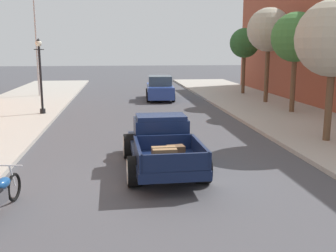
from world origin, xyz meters
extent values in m
plane|color=#47474C|center=(0.00, 0.00, 0.00)|extent=(140.00, 140.00, 0.00)
cube|color=#0F1938|center=(-0.08, 0.52, 0.54)|extent=(1.87, 4.94, 0.24)
cube|color=#0F1938|center=(-0.08, 0.87, 1.06)|extent=(1.58, 1.13, 0.80)
cube|color=#0F1938|center=(-0.08, 0.82, 1.52)|extent=(1.46, 0.97, 0.12)
cube|color=#3D4C5B|center=(-0.10, 1.44, 1.22)|extent=(1.33, 0.07, 0.44)
cube|color=#0F1938|center=(-0.11, 2.17, 0.92)|extent=(1.35, 1.53, 0.52)
cube|color=silver|center=(-0.13, 2.97, 0.90)|extent=(0.68, 0.12, 0.47)
cube|color=#0F1938|center=(-0.05, -0.88, 0.68)|extent=(1.74, 2.14, 0.04)
cube|color=#0F1938|center=(-0.86, -0.90, 0.90)|extent=(0.13, 2.10, 0.44)
cube|color=#0F1938|center=(0.76, -0.86, 0.90)|extent=(0.13, 2.10, 0.44)
cube|color=#0F1938|center=(-0.02, -1.89, 0.90)|extent=(1.62, 0.12, 0.44)
cube|color=#0F1938|center=(-0.07, 0.13, 0.90)|extent=(1.62, 0.12, 0.44)
cylinder|color=black|center=(-1.00, 1.85, 0.40)|extent=(0.38, 0.81, 0.80)
cylinder|color=silver|center=(-1.19, 1.84, 0.40)|extent=(0.03, 0.66, 0.66)
cylinder|color=silver|center=(-1.20, 1.84, 0.40)|extent=(0.03, 0.24, 0.24)
cylinder|color=black|center=(0.79, 1.89, 0.40)|extent=(0.38, 0.81, 0.80)
cylinder|color=silver|center=(0.98, 1.89, 0.40)|extent=(0.03, 0.66, 0.66)
cylinder|color=silver|center=(0.99, 1.89, 0.40)|extent=(0.03, 0.24, 0.24)
cylinder|color=black|center=(-0.94, -0.85, 0.40)|extent=(0.38, 0.81, 0.80)
cylinder|color=silver|center=(-1.13, -0.85, 0.40)|extent=(0.03, 0.66, 0.66)
cylinder|color=silver|center=(-1.14, -0.85, 0.40)|extent=(0.03, 0.24, 0.24)
cylinder|color=black|center=(0.85, -0.81, 0.40)|extent=(0.38, 0.81, 0.80)
cylinder|color=silver|center=(1.04, -0.80, 0.40)|extent=(0.03, 0.66, 0.66)
cylinder|color=silver|center=(1.05, -0.80, 0.40)|extent=(0.03, 0.24, 0.24)
cube|color=olive|center=(-0.22, -1.23, 0.90)|extent=(0.61, 0.45, 0.40)
cube|color=#3D2D1E|center=(-0.22, -1.23, 0.90)|extent=(0.62, 0.06, 0.42)
cube|color=brown|center=(0.17, -0.58, 0.84)|extent=(0.48, 0.38, 0.28)
torus|color=black|center=(-3.77, -1.51, 0.33)|extent=(0.18, 0.67, 0.67)
ellipsoid|color=navy|center=(-3.86, -2.03, 0.61)|extent=(0.34, 0.56, 0.24)
cylinder|color=silver|center=(-3.78, -1.57, 0.64)|extent=(0.09, 0.26, 0.58)
cylinder|color=silver|center=(-3.80, -1.69, 0.91)|extent=(0.62, 0.14, 0.04)
cube|color=#284293|center=(1.47, 16.49, 0.61)|extent=(1.94, 4.38, 0.80)
cube|color=#384C5B|center=(1.46, 16.34, 1.33)|extent=(1.62, 2.08, 0.64)
cylinder|color=black|center=(0.72, 17.82, 0.33)|extent=(0.25, 0.67, 0.66)
cylinder|color=black|center=(2.36, 17.73, 0.33)|extent=(0.25, 0.67, 0.66)
cylinder|color=black|center=(0.58, 15.24, 0.33)|extent=(0.25, 0.67, 0.66)
cylinder|color=black|center=(2.23, 15.16, 0.33)|extent=(0.25, 0.67, 0.66)
cylinder|color=black|center=(-5.30, 10.49, 0.27)|extent=(0.28, 0.28, 0.24)
cylinder|color=black|center=(-5.30, 10.49, 1.99)|extent=(0.12, 0.12, 3.20)
cylinder|color=black|center=(-5.30, 10.49, 3.44)|extent=(0.50, 0.04, 0.04)
sphere|color=silver|center=(-5.30, 10.49, 3.75)|extent=(0.32, 0.32, 0.32)
cone|color=black|center=(-5.30, 10.49, 3.93)|extent=(0.24, 0.24, 0.14)
cylinder|color=#B2B2B7|center=(-7.01, 18.69, 4.65)|extent=(0.12, 0.12, 9.00)
cylinder|color=brown|center=(6.31, 2.89, 1.49)|extent=(0.26, 0.26, 2.68)
sphere|color=#ADA893|center=(6.31, 2.89, 3.86)|extent=(2.75, 2.75, 2.75)
cylinder|color=brown|center=(7.88, 9.47, 1.63)|extent=(0.26, 0.26, 2.96)
sphere|color=#3D7538|center=(7.88, 9.47, 4.07)|extent=(2.57, 2.57, 2.57)
cylinder|color=brown|center=(7.90, 13.40, 1.88)|extent=(0.26, 0.26, 3.47)
sphere|color=#ADA893|center=(7.90, 13.40, 4.62)|extent=(2.67, 2.67, 2.67)
cylinder|color=brown|center=(7.96, 18.32, 1.60)|extent=(0.26, 0.26, 2.91)
sphere|color=#285628|center=(7.96, 18.32, 3.87)|extent=(2.17, 2.17, 2.17)
camera|label=1|loc=(-1.27, -10.68, 3.53)|focal=42.46mm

